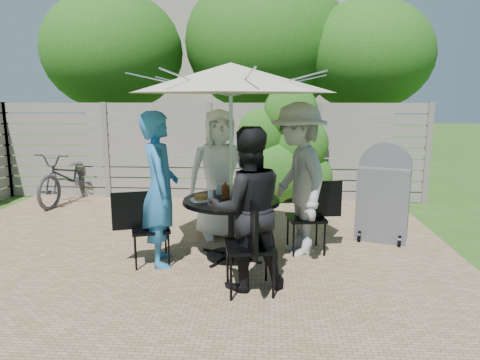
# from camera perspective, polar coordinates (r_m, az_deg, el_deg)

# --- Properties ---
(backyard_envelope) EXTENTS (60.00, 60.00, 5.00)m
(backyard_envelope) POSITION_cam_1_polar(r_m,az_deg,el_deg) (15.31, 0.22, 13.39)
(backyard_envelope) COLOR #29561A
(backyard_envelope) RESTS_ON ground
(patio_table) EXTENTS (1.41, 1.41, 0.74)m
(patio_table) POSITION_cam_1_polar(r_m,az_deg,el_deg) (5.13, -1.17, -4.96)
(patio_table) COLOR black
(patio_table) RESTS_ON ground
(umbrella) EXTENTS (2.96, 2.96, 2.31)m
(umbrella) POSITION_cam_1_polar(r_m,az_deg,el_deg) (4.95, -1.25, 13.44)
(umbrella) COLOR silver
(umbrella) RESTS_ON ground
(chair_back) EXTENTS (0.54, 0.67, 0.88)m
(chair_back) POSITION_cam_1_polar(r_m,az_deg,el_deg) (6.12, -2.90, -4.84)
(chair_back) COLOR black
(chair_back) RESTS_ON ground
(person_back) EXTENTS (1.00, 0.79, 1.78)m
(person_back) POSITION_cam_1_polar(r_m,az_deg,el_deg) (5.85, -2.73, 0.74)
(person_back) COLOR white
(person_back) RESTS_ON ground
(chair_left) EXTENTS (0.67, 0.54, 0.88)m
(chair_left) POSITION_cam_1_polar(r_m,az_deg,el_deg) (5.12, -11.93, -8.19)
(chair_left) COLOR black
(chair_left) RESTS_ON ground
(person_left) EXTENTS (0.59, 0.74, 1.78)m
(person_left) POSITION_cam_1_polar(r_m,az_deg,el_deg) (4.96, -10.65, -1.27)
(person_left) COLOR #2972B4
(person_left) RESTS_ON ground
(chair_front) EXTENTS (0.55, 0.74, 0.98)m
(chair_front) POSITION_cam_1_polar(r_m,az_deg,el_deg) (4.31, 1.31, -11.24)
(chair_front) COLOR black
(chair_front) RESTS_ON ground
(person_front) EXTENTS (0.95, 0.83, 1.65)m
(person_front) POSITION_cam_1_polar(r_m,az_deg,el_deg) (4.27, 0.93, -3.93)
(person_front) COLOR black
(person_front) RESTS_ON ground
(chair_right) EXTENTS (0.69, 0.50, 0.92)m
(chair_right) POSITION_cam_1_polar(r_m,az_deg,el_deg) (5.46, 8.91, -6.78)
(chair_right) COLOR black
(chair_right) RESTS_ON ground
(person_right) EXTENTS (1.01, 1.36, 1.88)m
(person_right) POSITION_cam_1_polar(r_m,az_deg,el_deg) (5.25, 7.73, 0.02)
(person_right) COLOR #9F9F9A
(person_right) RESTS_ON ground
(plate_back) EXTENTS (0.26, 0.26, 0.06)m
(plate_back) POSITION_cam_1_polar(r_m,az_deg,el_deg) (5.42, -1.91, -1.41)
(plate_back) COLOR white
(plate_back) RESTS_ON patio_table
(plate_left) EXTENTS (0.26, 0.26, 0.06)m
(plate_left) POSITION_cam_1_polar(r_m,az_deg,el_deg) (5.02, -5.23, -2.43)
(plate_left) COLOR white
(plate_left) RESTS_ON patio_table
(plate_front) EXTENTS (0.26, 0.26, 0.06)m
(plate_front) POSITION_cam_1_polar(r_m,az_deg,el_deg) (4.73, -0.35, -3.21)
(plate_front) COLOR white
(plate_front) RESTS_ON patio_table
(plate_right) EXTENTS (0.26, 0.26, 0.06)m
(plate_right) POSITION_cam_1_polar(r_m,az_deg,el_deg) (5.15, 2.75, -2.06)
(plate_right) COLOR white
(plate_right) RESTS_ON patio_table
(plate_extra) EXTENTS (0.24, 0.24, 0.06)m
(plate_extra) POSITION_cam_1_polar(r_m,az_deg,el_deg) (4.82, 1.60, -2.93)
(plate_extra) COLOR white
(plate_extra) RESTS_ON patio_table
(glass_back) EXTENTS (0.07, 0.07, 0.14)m
(glass_back) POSITION_cam_1_polar(r_m,az_deg,el_deg) (5.29, -2.84, -1.20)
(glass_back) COLOR silver
(glass_back) RESTS_ON patio_table
(glass_left) EXTENTS (0.07, 0.07, 0.14)m
(glass_left) POSITION_cam_1_polar(r_m,az_deg,el_deg) (4.92, -3.93, -2.14)
(glass_left) COLOR silver
(glass_left) RESTS_ON patio_table
(glass_right) EXTENTS (0.07, 0.07, 0.14)m
(glass_right) POSITION_cam_1_polar(r_m,az_deg,el_deg) (5.22, 1.40, -1.37)
(glass_right) COLOR silver
(glass_right) RESTS_ON patio_table
(syrup_jug) EXTENTS (0.09, 0.09, 0.16)m
(syrup_jug) POSITION_cam_1_polar(r_m,az_deg,el_deg) (5.10, -1.96, -1.55)
(syrup_jug) COLOR #59280C
(syrup_jug) RESTS_ON patio_table
(coffee_cup) EXTENTS (0.08, 0.08, 0.12)m
(coffee_cup) POSITION_cam_1_polar(r_m,az_deg,el_deg) (5.29, -0.58, -1.30)
(coffee_cup) COLOR #C6B293
(coffee_cup) RESTS_ON patio_table
(bicycle) EXTENTS (0.88, 1.92, 0.97)m
(bicycle) POSITION_cam_1_polar(r_m,az_deg,el_deg) (8.55, -21.72, 0.42)
(bicycle) COLOR #333338
(bicycle) RESTS_ON ground
(bbq_grill) EXTENTS (0.79, 0.70, 1.35)m
(bbq_grill) POSITION_cam_1_polar(r_m,az_deg,el_deg) (6.11, 18.58, -2.02)
(bbq_grill) COLOR #515055
(bbq_grill) RESTS_ON ground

